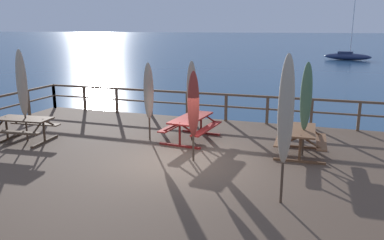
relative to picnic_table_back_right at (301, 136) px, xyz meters
name	(u,v)px	position (x,y,z in m)	size (l,w,h in m)	color
ground_plane	(183,185)	(-3.04, -1.62, -1.27)	(600.00, 600.00, 0.00)	navy
wooden_deck	(183,173)	(-3.04, -1.62, -0.91)	(16.43, 10.33, 0.71)	brown
railing_waterside_far	(226,102)	(-3.04, 3.39, 0.19)	(16.23, 0.10, 1.09)	brown
picnic_table_back_right	(301,136)	(0.00, 0.00, 0.00)	(1.43, 1.76, 0.78)	brown
picnic_table_front_right	(191,123)	(-3.51, 0.46, 0.01)	(1.60, 2.18, 0.78)	maroon
picnic_table_mid_left	(25,124)	(-8.57, -1.38, 0.00)	(1.86, 1.55, 0.78)	brown
patio_umbrella_tall_back_right	(306,97)	(0.06, -0.05, 1.16)	(0.32, 0.32, 2.70)	#4C3828
patio_umbrella_short_back	(192,90)	(-3.48, 0.46, 1.09)	(0.32, 0.32, 2.59)	#4C3828
patio_umbrella_tall_mid_right	(22,84)	(-8.53, -1.35, 1.33)	(0.32, 0.32, 2.96)	#4C3828
patio_umbrella_tall_mid_left	(193,104)	(-2.79, -1.47, 1.04)	(0.32, 0.32, 2.51)	#4C3828
patio_umbrella_tall_front	(149,91)	(-4.79, 0.03, 1.06)	(0.32, 0.32, 2.54)	#4C3828
patio_umbrella_short_mid	(286,111)	(-0.21, -3.40, 1.44)	(0.32, 0.32, 3.13)	#4C3828
sailboat_distant	(347,56)	(3.64, 45.30, -0.75)	(6.22, 2.96, 7.72)	navy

